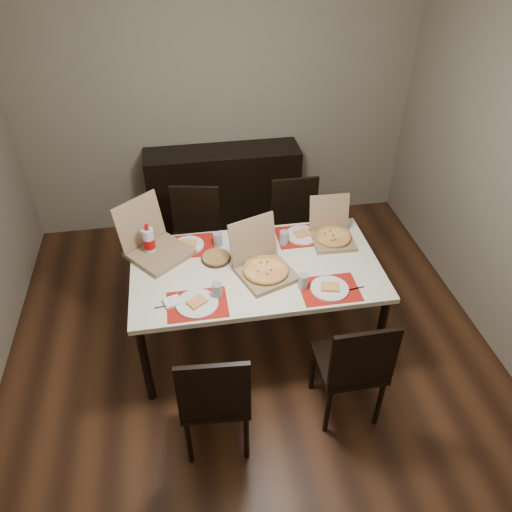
{
  "coord_description": "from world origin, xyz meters",
  "views": [
    {
      "loc": [
        -0.41,
        -2.6,
        3.03
      ],
      "look_at": [
        0.06,
        0.17,
        0.85
      ],
      "focal_mm": 35.0,
      "sensor_mm": 36.0,
      "label": 1
    }
  ],
  "objects_px": {
    "sideboard": "(224,192)",
    "chair_near_right": "(353,365)",
    "chair_far_left": "(196,235)",
    "chair_far_right": "(296,226)",
    "chair_near_left": "(215,396)",
    "dining_table": "(256,274)",
    "dip_bowl": "(259,255)",
    "pizza_box_center": "(263,267)",
    "soda_bottle": "(149,242)"
  },
  "relations": [
    {
      "from": "chair_far_right",
      "to": "dip_bowl",
      "type": "distance_m",
      "value": 0.85
    },
    {
      "from": "soda_bottle",
      "to": "sideboard",
      "type": "bearing_deg",
      "value": 62.55
    },
    {
      "from": "dining_table",
      "to": "dip_bowl",
      "type": "xyz_separation_m",
      "value": [
        0.04,
        0.12,
        0.08
      ]
    },
    {
      "from": "chair_near_left",
      "to": "chair_far_left",
      "type": "height_order",
      "value": "same"
    },
    {
      "from": "sideboard",
      "to": "chair_far_left",
      "type": "bearing_deg",
      "value": -112.83
    },
    {
      "from": "dining_table",
      "to": "chair_far_left",
      "type": "xyz_separation_m",
      "value": [
        -0.4,
        0.81,
        -0.17
      ]
    },
    {
      "from": "chair_near_left",
      "to": "chair_far_left",
      "type": "xyz_separation_m",
      "value": [
        0.0,
        1.7,
        0.0
      ]
    },
    {
      "from": "dining_table",
      "to": "chair_far_right",
      "type": "relative_size",
      "value": 1.94
    },
    {
      "from": "chair_near_right",
      "to": "chair_far_left",
      "type": "xyz_separation_m",
      "value": [
        -0.9,
        1.61,
        0.0
      ]
    },
    {
      "from": "sideboard",
      "to": "chair_near_left",
      "type": "xyz_separation_m",
      "value": [
        -0.34,
        -2.5,
        0.06
      ]
    },
    {
      "from": "chair_near_right",
      "to": "soda_bottle",
      "type": "xyz_separation_m",
      "value": [
        -1.25,
        1.08,
        0.35
      ]
    },
    {
      "from": "chair_far_right",
      "to": "chair_near_right",
      "type": "bearing_deg",
      "value": -89.87
    },
    {
      "from": "chair_far_right",
      "to": "sideboard",
      "type": "bearing_deg",
      "value": 124.36
    },
    {
      "from": "dip_bowl",
      "to": "soda_bottle",
      "type": "height_order",
      "value": "soda_bottle"
    },
    {
      "from": "soda_bottle",
      "to": "chair_far_left",
      "type": "bearing_deg",
      "value": 56.2
    },
    {
      "from": "dining_table",
      "to": "dip_bowl",
      "type": "height_order",
      "value": "dip_bowl"
    },
    {
      "from": "sideboard",
      "to": "dining_table",
      "type": "distance_m",
      "value": 1.63
    },
    {
      "from": "chair_near_left",
      "to": "chair_near_right",
      "type": "bearing_deg",
      "value": 5.6
    },
    {
      "from": "sideboard",
      "to": "chair_near_left",
      "type": "relative_size",
      "value": 1.61
    },
    {
      "from": "sideboard",
      "to": "chair_near_right",
      "type": "bearing_deg",
      "value": -76.91
    },
    {
      "from": "sideboard",
      "to": "chair_near_right",
      "type": "xyz_separation_m",
      "value": [
        0.56,
        -2.41,
        0.06
      ]
    },
    {
      "from": "dining_table",
      "to": "pizza_box_center",
      "type": "height_order",
      "value": "pizza_box_center"
    },
    {
      "from": "sideboard",
      "to": "soda_bottle",
      "type": "distance_m",
      "value": 1.56
    },
    {
      "from": "sideboard",
      "to": "chair_near_right",
      "type": "distance_m",
      "value": 2.48
    },
    {
      "from": "dining_table",
      "to": "pizza_box_center",
      "type": "xyz_separation_m",
      "value": [
        0.04,
        -0.07,
        0.12
      ]
    },
    {
      "from": "pizza_box_center",
      "to": "soda_bottle",
      "type": "relative_size",
      "value": 1.88
    },
    {
      "from": "sideboard",
      "to": "pizza_box_center",
      "type": "height_order",
      "value": "pizza_box_center"
    },
    {
      "from": "chair_near_left",
      "to": "pizza_box_center",
      "type": "height_order",
      "value": "pizza_box_center"
    },
    {
      "from": "dining_table",
      "to": "chair_far_right",
      "type": "height_order",
      "value": "chair_far_right"
    },
    {
      "from": "chair_far_left",
      "to": "chair_far_right",
      "type": "relative_size",
      "value": 1.0
    },
    {
      "from": "chair_far_left",
      "to": "chair_far_right",
      "type": "bearing_deg",
      "value": -0.68
    },
    {
      "from": "dip_bowl",
      "to": "soda_bottle",
      "type": "bearing_deg",
      "value": 168.97
    },
    {
      "from": "sideboard",
      "to": "soda_bottle",
      "type": "relative_size",
      "value": 5.6
    },
    {
      "from": "sideboard",
      "to": "chair_far_left",
      "type": "distance_m",
      "value": 0.88
    },
    {
      "from": "chair_far_left",
      "to": "pizza_box_center",
      "type": "bearing_deg",
      "value": -63.53
    },
    {
      "from": "pizza_box_center",
      "to": "dip_bowl",
      "type": "height_order",
      "value": "pizza_box_center"
    },
    {
      "from": "chair_near_right",
      "to": "soda_bottle",
      "type": "relative_size",
      "value": 3.47
    },
    {
      "from": "dining_table",
      "to": "soda_bottle",
      "type": "xyz_separation_m",
      "value": [
        -0.75,
        0.28,
        0.18
      ]
    },
    {
      "from": "dining_table",
      "to": "dip_bowl",
      "type": "distance_m",
      "value": 0.15
    },
    {
      "from": "chair_far_left",
      "to": "dip_bowl",
      "type": "xyz_separation_m",
      "value": [
        0.44,
        -0.68,
        0.25
      ]
    },
    {
      "from": "chair_near_right",
      "to": "chair_far_right",
      "type": "height_order",
      "value": "same"
    },
    {
      "from": "dining_table",
      "to": "pizza_box_center",
      "type": "distance_m",
      "value": 0.15
    },
    {
      "from": "dining_table",
      "to": "chair_far_right",
      "type": "xyz_separation_m",
      "value": [
        0.5,
        0.8,
        -0.17
      ]
    },
    {
      "from": "chair_near_right",
      "to": "chair_near_left",
      "type": "bearing_deg",
      "value": -174.4
    },
    {
      "from": "chair_far_left",
      "to": "soda_bottle",
      "type": "height_order",
      "value": "soda_bottle"
    },
    {
      "from": "sideboard",
      "to": "chair_near_left",
      "type": "height_order",
      "value": "chair_near_left"
    },
    {
      "from": "soda_bottle",
      "to": "chair_far_right",
      "type": "bearing_deg",
      "value": 22.51
    },
    {
      "from": "soda_bottle",
      "to": "chair_near_left",
      "type": "bearing_deg",
      "value": -73.35
    },
    {
      "from": "chair_near_right",
      "to": "chair_far_right",
      "type": "distance_m",
      "value": 1.6
    },
    {
      "from": "chair_near_left",
      "to": "chair_near_right",
      "type": "distance_m",
      "value": 0.91
    }
  ]
}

